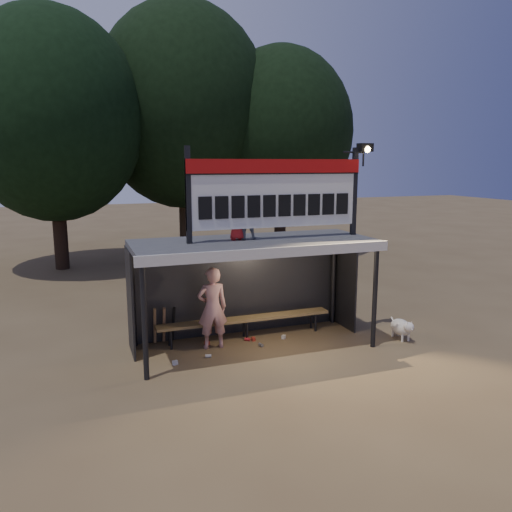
{
  "coord_description": "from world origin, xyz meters",
  "views": [
    {
      "loc": [
        -3.45,
        -9.61,
        3.9
      ],
      "look_at": [
        0.2,
        0.4,
        1.9
      ],
      "focal_mm": 35.0,
      "sensor_mm": 36.0,
      "label": 1
    }
  ],
  "objects": [
    {
      "name": "bench",
      "position": [
        0.0,
        0.55,
        0.43
      ],
      "size": [
        4.0,
        0.35,
        0.48
      ],
      "color": "olive",
      "rests_on": "ground"
    },
    {
      "name": "dugout_shelter",
      "position": [
        0.0,
        0.24,
        1.85
      ],
      "size": [
        5.1,
        2.08,
        2.32
      ],
      "color": "#3B3B3E",
      "rests_on": "ground"
    },
    {
      "name": "dog",
      "position": [
        3.26,
        -0.72,
        0.28
      ],
      "size": [
        0.36,
        0.81,
        0.49
      ],
      "color": "beige",
      "rests_on": "ground"
    },
    {
      "name": "tree_left",
      "position": [
        -4.0,
        10.0,
        5.51
      ],
      "size": [
        6.46,
        6.46,
        9.27
      ],
      "color": "black",
      "rests_on": "ground"
    },
    {
      "name": "player",
      "position": [
        -0.84,
        0.24,
        0.88
      ],
      "size": [
        0.66,
        0.45,
        1.76
      ],
      "primitive_type": "imported",
      "rotation": [
        0.0,
        0.0,
        3.1
      ],
      "color": "silver",
      "rests_on": "ground"
    },
    {
      "name": "child_a",
      "position": [
        -0.14,
        0.15,
        2.81
      ],
      "size": [
        0.5,
        0.4,
        0.97
      ],
      "primitive_type": "imported",
      "rotation": [
        0.0,
        0.0,
        3.07
      ],
      "color": "slate",
      "rests_on": "dugout_shelter"
    },
    {
      "name": "scoreboard_assembly",
      "position": [
        0.56,
        -0.01,
        3.32
      ],
      "size": [
        4.1,
        0.27,
        1.99
      ],
      "color": "black",
      "rests_on": "dugout_shelter"
    },
    {
      "name": "litter",
      "position": [
        -0.4,
        0.09,
        0.04
      ],
      "size": [
        2.7,
        0.94,
        0.08
      ],
      "color": "red",
      "rests_on": "ground"
    },
    {
      "name": "bats",
      "position": [
        -1.78,
        0.82,
        0.43
      ],
      "size": [
        0.48,
        0.33,
        0.84
      ],
      "color": "#A1774B",
      "rests_on": "ground"
    },
    {
      "name": "ground",
      "position": [
        0.0,
        0.0,
        0.0
      ],
      "size": [
        80.0,
        80.0,
        0.0
      ],
      "primitive_type": "plane",
      "color": "brown",
      "rests_on": "ground"
    },
    {
      "name": "child_b",
      "position": [
        -0.31,
        0.14,
        2.74
      ],
      "size": [
        0.42,
        0.29,
        0.84
      ],
      "primitive_type": "imported",
      "rotation": [
        0.0,
        0.0,
        3.19
      ],
      "color": "#AF1B1C",
      "rests_on": "dugout_shelter"
    },
    {
      "name": "tree_right",
      "position": [
        5.0,
        10.5,
        5.19
      ],
      "size": [
        6.08,
        6.08,
        8.72
      ],
      "color": "black",
      "rests_on": "ground"
    },
    {
      "name": "tree_mid",
      "position": [
        1.0,
        11.5,
        6.17
      ],
      "size": [
        7.22,
        7.22,
        10.36
      ],
      "color": "#2E2114",
      "rests_on": "ground"
    }
  ]
}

